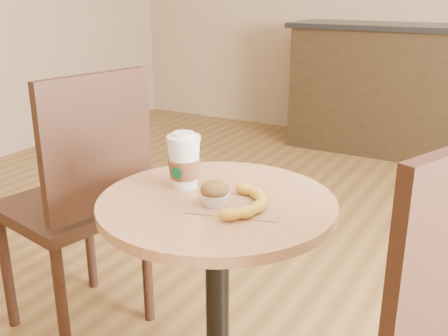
# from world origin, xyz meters

# --- Properties ---
(cafe_table) EXTENTS (0.67, 0.67, 0.75)m
(cafe_table) POSITION_xyz_m (-0.09, -0.05, 0.52)
(cafe_table) COLOR black
(cafe_table) RESTS_ON ground
(chair_left) EXTENTS (0.54, 0.54, 1.04)m
(chair_left) POSITION_xyz_m (-0.75, 0.08, 0.57)
(chair_left) COLOR #331C12
(chair_left) RESTS_ON ground
(service_counter) EXTENTS (2.30, 0.65, 1.04)m
(service_counter) POSITION_xyz_m (0.00, 3.18, 0.52)
(service_counter) COLOR black
(service_counter) RESTS_ON ground
(kraft_bag) EXTENTS (0.28, 0.24, 0.00)m
(kraft_bag) POSITION_xyz_m (-0.02, -0.06, 0.75)
(kraft_bag) COLOR #996D4A
(kraft_bag) RESTS_ON cafe_table
(coffee_cup) EXTENTS (0.10, 0.10, 0.17)m
(coffee_cup) POSITION_xyz_m (-0.22, -0.01, 0.82)
(coffee_cup) COLOR white
(coffee_cup) RESTS_ON cafe_table
(muffin) EXTENTS (0.08, 0.08, 0.07)m
(muffin) POSITION_xyz_m (-0.07, -0.10, 0.79)
(muffin) COLOR silver
(muffin) RESTS_ON kraft_bag
(banana) EXTENTS (0.19, 0.26, 0.03)m
(banana) POSITION_xyz_m (0.01, -0.07, 0.77)
(banana) COLOR gold
(banana) RESTS_ON kraft_bag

